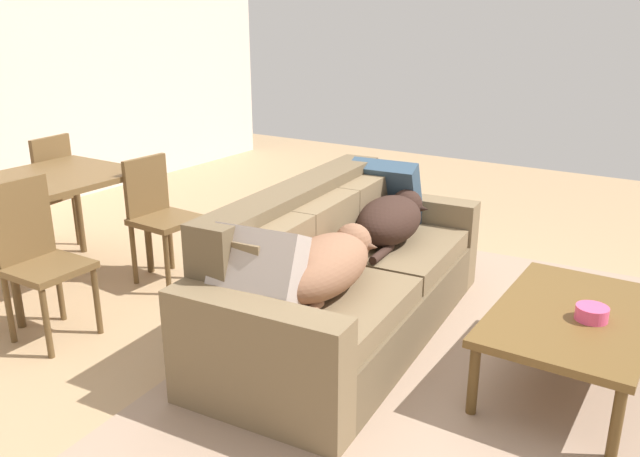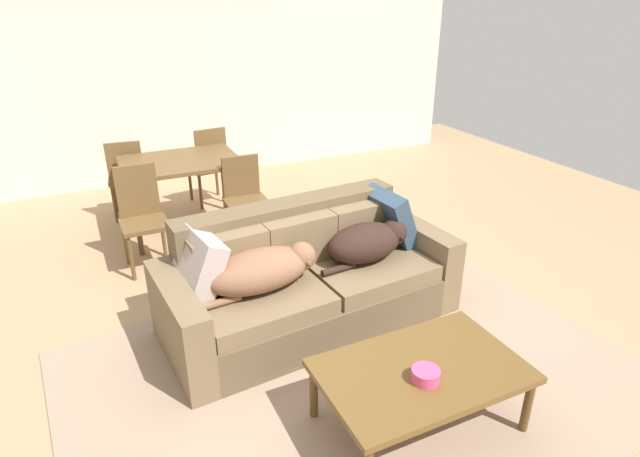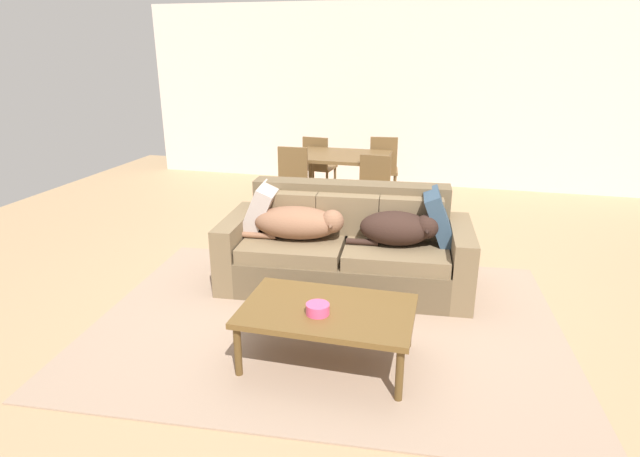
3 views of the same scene
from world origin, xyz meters
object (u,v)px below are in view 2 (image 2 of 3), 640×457
at_px(dog_on_right_cushion, 368,242).
at_px(dining_table, 181,168).
at_px(dog_on_left_cushion, 263,269).
at_px(dining_chair_near_right, 245,196).
at_px(coffee_table, 421,374).
at_px(bowl_on_coffee_table, 425,375).
at_px(dining_chair_near_left, 142,213).
at_px(throw_pillow_by_right_arm, 390,218).
at_px(dining_chair_far_right, 209,163).
at_px(throw_pillow_by_left_arm, 197,267).
at_px(dining_chair_far_left, 127,175).
at_px(couch, 307,281).

xyz_separation_m(dog_on_right_cushion, dining_table, (-0.95, 2.14, 0.10)).
distance_m(dog_on_left_cushion, dining_chair_near_right, 1.68).
bearing_deg(dining_chair_near_right, coffee_table, -85.07).
height_order(dog_on_right_cushion, coffee_table, dog_on_right_cushion).
xyz_separation_m(dog_on_left_cushion, bowl_on_coffee_table, (0.48, -1.22, -0.15)).
distance_m(dog_on_left_cushion, bowl_on_coffee_table, 1.32).
relative_size(coffee_table, dining_chair_near_left, 1.22).
distance_m(throw_pillow_by_right_arm, dining_chair_far_right, 2.70).
relative_size(dining_chair_near_left, dining_chair_far_right, 1.01).
relative_size(dog_on_left_cushion, dining_chair_near_right, 1.06).
height_order(dog_on_right_cushion, throw_pillow_by_left_arm, throw_pillow_by_left_arm).
bearing_deg(coffee_table, dog_on_left_cushion, 114.97).
bearing_deg(throw_pillow_by_left_arm, dog_on_right_cushion, -3.24).
xyz_separation_m(throw_pillow_by_left_arm, bowl_on_coffee_table, (0.89, -1.35, -0.21)).
bearing_deg(dining_chair_near_left, dog_on_right_cushion, -47.49).
distance_m(dog_on_right_cushion, dining_chair_near_left, 2.10).
distance_m(throw_pillow_by_right_arm, dining_chair_far_left, 3.09).
xyz_separation_m(throw_pillow_by_right_arm, dining_chair_near_left, (-1.77, 1.32, -0.14)).
height_order(couch, throw_pillow_by_right_arm, throw_pillow_by_right_arm).
relative_size(dog_on_left_cushion, dining_chair_near_left, 0.99).
bearing_deg(dining_chair_far_right, dining_chair_near_left, 46.05).
xyz_separation_m(dog_on_right_cushion, dining_chair_near_right, (-0.47, 1.57, -0.10)).
bearing_deg(dining_chair_near_left, dining_table, 50.17).
relative_size(dining_chair_near_left, dining_chair_near_right, 1.07).
bearing_deg(coffee_table, dining_table, 100.41).
bearing_deg(dining_chair_near_right, dining_chair_far_right, 94.32).
relative_size(dining_table, dining_chair_far_right, 1.24).
relative_size(coffee_table, dining_chair_far_left, 1.29).
distance_m(couch, dining_chair_far_left, 2.84).
bearing_deg(dining_chair_near_right, dining_table, 132.40).
relative_size(dog_on_right_cushion, dining_chair_near_left, 0.82).
distance_m(throw_pillow_by_left_arm, dining_chair_near_right, 1.70).
height_order(bowl_on_coffee_table, dining_chair_far_left, dining_chair_far_left).
xyz_separation_m(dog_on_right_cushion, throw_pillow_by_left_arm, (-1.28, 0.07, 0.05)).
bearing_deg(dining_chair_near_right, dining_chair_far_left, 131.12).
bearing_deg(coffee_table, bowl_on_coffee_table, -116.02).
bearing_deg(couch, throw_pillow_by_right_arm, 3.76).
bearing_deg(dog_on_right_cushion, dining_chair_far_right, 95.76).
relative_size(couch, dining_chair_near_left, 2.39).
bearing_deg(dining_chair_far_left, couch, 116.01).
bearing_deg(bowl_on_coffee_table, dining_table, 99.43).
bearing_deg(dining_chair_far_left, throw_pillow_by_left_arm, 99.55).
xyz_separation_m(dog_on_left_cushion, coffee_table, (0.53, -1.13, -0.23)).
bearing_deg(throw_pillow_by_right_arm, throw_pillow_by_left_arm, -175.28).
relative_size(dog_on_left_cushion, dining_table, 0.81).
relative_size(bowl_on_coffee_table, dining_chair_far_left, 0.17).
relative_size(dog_on_right_cushion, bowl_on_coffee_table, 4.94).
bearing_deg(bowl_on_coffee_table, dining_chair_far_right, 91.84).
bearing_deg(throw_pillow_by_right_arm, couch, -171.52).
xyz_separation_m(dining_table, dining_chair_far_right, (0.44, 0.63, -0.19)).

